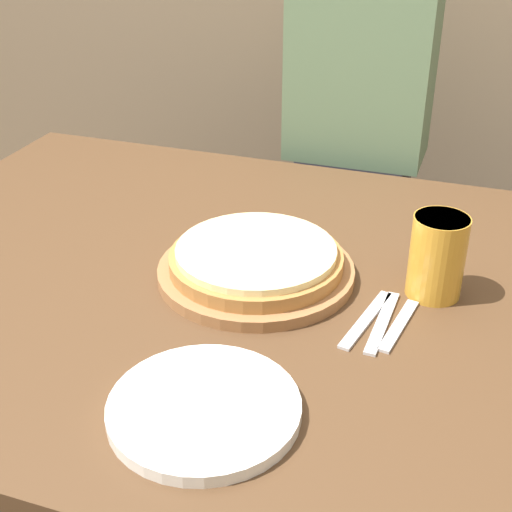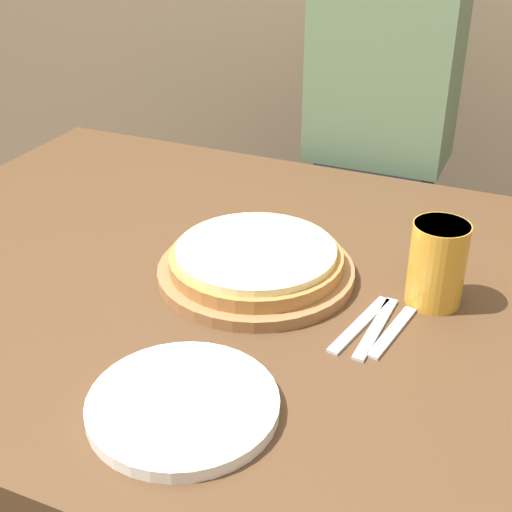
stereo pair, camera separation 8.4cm
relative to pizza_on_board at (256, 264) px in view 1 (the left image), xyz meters
name	(u,v)px [view 1 (the left image)]	position (x,y,z in m)	size (l,w,h in m)	color
dining_table	(228,438)	(-0.05, -0.01, -0.40)	(1.36, 1.05, 0.74)	#4C331E
pizza_on_board	(256,264)	(0.00, 0.00, 0.00)	(0.33, 0.33, 0.06)	#99663D
beer_glass	(438,253)	(0.29, 0.04, 0.05)	(0.09, 0.09, 0.14)	gold
dinner_plate	(204,408)	(0.05, -0.34, -0.02)	(0.25, 0.25, 0.02)	white
fork	(366,319)	(0.20, -0.07, -0.02)	(0.05, 0.17, 0.00)	silver
dinner_knife	(382,322)	(0.23, -0.07, -0.02)	(0.03, 0.17, 0.00)	silver
spoon	(399,325)	(0.25, -0.07, -0.02)	(0.04, 0.15, 0.00)	silver
diner_person	(355,170)	(0.03, 0.67, -0.09)	(0.32, 0.21, 1.35)	#33333D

